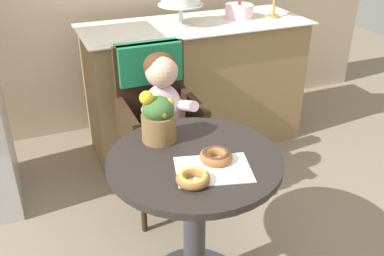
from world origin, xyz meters
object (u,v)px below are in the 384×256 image
(wicker_chair, at_px, (155,102))
(donut_mid, at_px, (193,178))
(cafe_table, at_px, (195,199))
(flower_vase, at_px, (158,118))
(seated_child, at_px, (164,107))
(round_layer_cake, at_px, (239,11))
(donut_front, at_px, (216,156))

(wicker_chair, height_order, donut_mid, wicker_chair)
(cafe_table, distance_m, flower_vase, 0.38)
(cafe_table, relative_size, seated_child, 0.99)
(cafe_table, relative_size, round_layer_cake, 3.59)
(cafe_table, bearing_deg, donut_mid, -114.76)
(donut_front, bearing_deg, cafe_table, 138.89)
(cafe_table, distance_m, seated_child, 0.61)
(donut_mid, height_order, flower_vase, flower_vase)
(donut_mid, xyz_separation_m, round_layer_cake, (0.97, 1.49, 0.20))
(donut_mid, height_order, round_layer_cake, round_layer_cake)
(cafe_table, relative_size, wicker_chair, 0.75)
(seated_child, distance_m, donut_front, 0.64)
(cafe_table, distance_m, donut_mid, 0.29)
(donut_front, relative_size, donut_mid, 1.03)
(wicker_chair, bearing_deg, flower_vase, -103.76)
(cafe_table, height_order, wicker_chair, wicker_chair)
(donut_front, relative_size, flower_vase, 0.57)
(wicker_chair, xyz_separation_m, donut_front, (-0.00, -0.79, 0.10))
(cafe_table, xyz_separation_m, wicker_chair, (0.07, 0.73, 0.13))
(donut_front, bearing_deg, seated_child, 89.84)
(wicker_chair, relative_size, round_layer_cake, 4.76)
(donut_front, relative_size, round_layer_cake, 0.66)
(cafe_table, xyz_separation_m, flower_vase, (-0.09, 0.19, 0.32))
(round_layer_cake, bearing_deg, cafe_table, -123.93)
(round_layer_cake, bearing_deg, donut_mid, -123.01)
(wicker_chair, bearing_deg, donut_front, -87.77)
(donut_mid, bearing_deg, cafe_table, 65.24)
(donut_mid, bearing_deg, wicker_chair, 80.85)
(seated_child, bearing_deg, cafe_table, -96.84)
(donut_front, height_order, donut_mid, donut_front)
(round_layer_cake, bearing_deg, seated_child, -137.64)
(wicker_chair, bearing_deg, donut_mid, -96.80)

